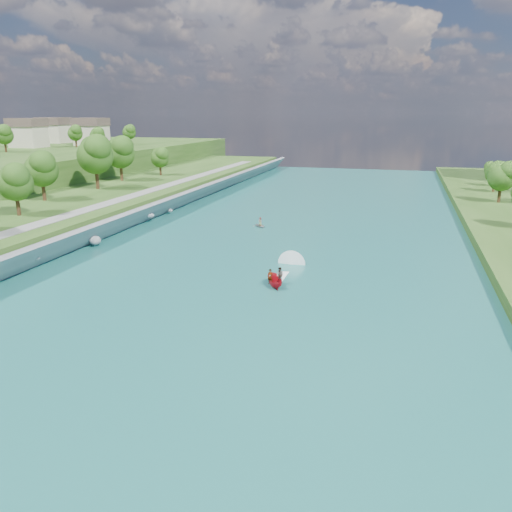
% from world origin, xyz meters
% --- Properties ---
extents(ground, '(260.00, 260.00, 0.00)m').
position_xyz_m(ground, '(0.00, 0.00, 0.00)').
color(ground, '#2D5119').
rests_on(ground, ground).
extents(river_water, '(55.00, 240.00, 0.10)m').
position_xyz_m(river_water, '(0.00, 20.00, 0.05)').
color(river_water, '#1A6064').
rests_on(river_water, ground).
extents(ridge_west, '(60.00, 120.00, 9.00)m').
position_xyz_m(ridge_west, '(-82.50, 95.00, 4.50)').
color(ridge_west, '#2D5119').
rests_on(ridge_west, ground).
extents(riprap_bank, '(4.06, 236.00, 4.05)m').
position_xyz_m(riprap_bank, '(-25.84, 19.00, 1.78)').
color(riprap_bank, slate).
rests_on(riprap_bank, ground).
extents(riverside_path, '(3.00, 200.00, 0.10)m').
position_xyz_m(riverside_path, '(-32.50, 20.00, 3.55)').
color(riverside_path, gray).
rests_on(riverside_path, berm_west).
extents(ridge_houses, '(29.50, 29.50, 8.40)m').
position_xyz_m(ridge_houses, '(-88.67, 100.00, 13.31)').
color(ridge_houses, beige).
rests_on(ridge_houses, ridge_west).
extents(trees_ridge, '(24.30, 40.88, 8.24)m').
position_xyz_m(trees_ridge, '(-73.34, 86.50, 12.85)').
color(trees_ridge, '#235115').
rests_on(trees_ridge, ridge_west).
extents(motorboat, '(3.60, 18.69, 2.12)m').
position_xyz_m(motorboat, '(4.04, 15.20, 0.70)').
color(motorboat, '#AA0D18').
rests_on(motorboat, river_water).
extents(raft, '(3.22, 3.28, 1.66)m').
position_xyz_m(raft, '(-5.79, 41.94, 0.47)').
color(raft, '#909498').
rests_on(raft, river_water).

